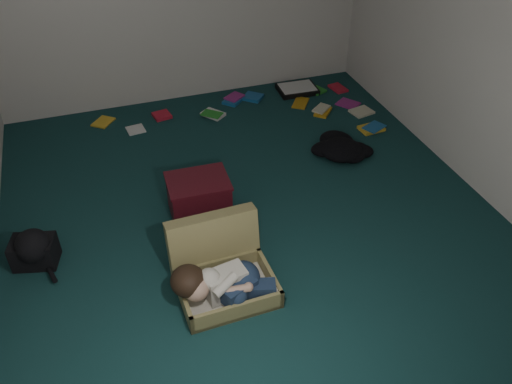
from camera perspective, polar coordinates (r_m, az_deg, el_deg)
floor at (r=4.55m, az=-0.61°, el=-2.40°), size 4.50×4.50×0.00m
wall_front at (r=2.22m, az=18.19°, el=-11.94°), size 4.50×0.00×4.50m
wall_right at (r=4.81m, az=23.40°, el=14.87°), size 0.00×4.50×4.50m
suitcase at (r=3.89m, az=-3.66°, el=-8.08°), size 0.68×0.67×0.49m
person at (r=3.74m, az=-3.58°, el=-9.52°), size 0.72×0.34×0.30m
maroon_bin at (r=4.48m, az=-6.03°, el=-0.50°), size 0.51×0.41×0.34m
backpack at (r=4.37m, az=-22.32°, el=-5.76°), size 0.46×0.41×0.24m
clothing_pile at (r=5.32m, az=9.23°, el=4.73°), size 0.59×0.54×0.15m
paper_tray at (r=6.43m, az=4.36°, el=10.75°), size 0.46×0.35×0.06m
book_scatter at (r=6.04m, az=1.21°, el=8.77°), size 2.93×1.31×0.02m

